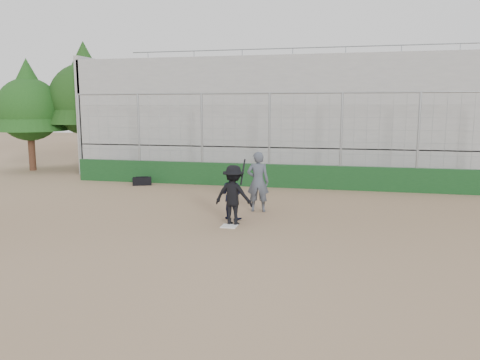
% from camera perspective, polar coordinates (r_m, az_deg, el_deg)
% --- Properties ---
extents(ground, '(90.00, 90.00, 0.00)m').
position_cam_1_polar(ground, '(13.57, -1.32, -5.69)').
color(ground, brown).
rests_on(ground, ground).
extents(home_plate, '(0.44, 0.44, 0.02)m').
position_cam_1_polar(home_plate, '(13.57, -1.32, -5.64)').
color(home_plate, white).
rests_on(home_plate, ground).
extents(backstop, '(18.10, 0.25, 4.04)m').
position_cam_1_polar(backstop, '(20.14, 3.56, 1.84)').
color(backstop, '#113716').
rests_on(backstop, ground).
extents(bleachers, '(20.25, 6.70, 6.98)m').
position_cam_1_polar(bleachers, '(24.90, 5.47, 7.68)').
color(bleachers, gray).
rests_on(bleachers, ground).
extents(tree_left, '(4.48, 4.48, 7.00)m').
position_cam_1_polar(tree_left, '(27.69, -18.37, 10.42)').
color(tree_left, '#3D2216').
rests_on(tree_left, ground).
extents(tree_right, '(3.84, 3.84, 6.00)m').
position_cam_1_polar(tree_right, '(27.83, -24.38, 8.78)').
color(tree_right, '#3C2216').
rests_on(tree_right, ground).
extents(batter_at_plate, '(1.21, 0.83, 1.90)m').
position_cam_1_polar(batter_at_plate, '(13.64, -0.81, -1.84)').
color(batter_at_plate, black).
rests_on(batter_at_plate, ground).
extents(catcher_crouched, '(0.88, 0.76, 1.05)m').
position_cam_1_polar(catcher_crouched, '(14.35, -1.11, -2.75)').
color(catcher_crouched, black).
rests_on(catcher_crouched, ground).
extents(umpire, '(0.76, 0.53, 1.79)m').
position_cam_1_polar(umpire, '(15.35, 2.20, -0.57)').
color(umpire, '#444B57').
rests_on(umpire, ground).
extents(equipment_bag, '(0.89, 0.64, 0.39)m').
position_cam_1_polar(equipment_bag, '(21.15, -11.85, -0.14)').
color(equipment_bag, black).
rests_on(equipment_bag, ground).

